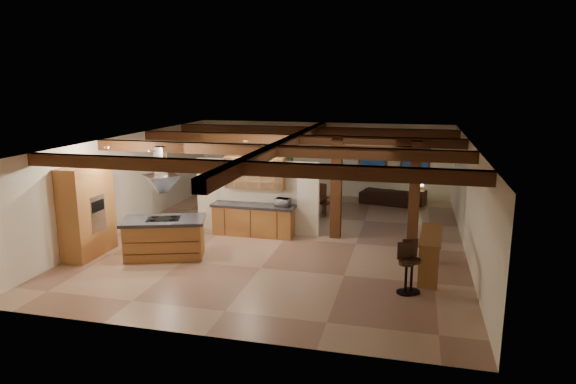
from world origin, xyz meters
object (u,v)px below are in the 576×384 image
sofa (389,196)px  dining_table (297,206)px  bar_counter (430,247)px  kitchen_island (164,237)px

sofa → dining_table: bearing=52.1°
bar_counter → dining_table: bearing=133.3°
sofa → bar_counter: bearing=112.8°
dining_table → sofa: bearing=58.1°
kitchen_island → dining_table: bearing=63.3°
kitchen_island → bar_counter: size_ratio=1.19×
dining_table → kitchen_island: bearing=-98.5°
kitchen_island → dining_table: size_ratio=1.25×
sofa → bar_counter: (1.31, -6.97, 0.38)m
dining_table → sofa: (2.94, 2.46, -0.03)m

